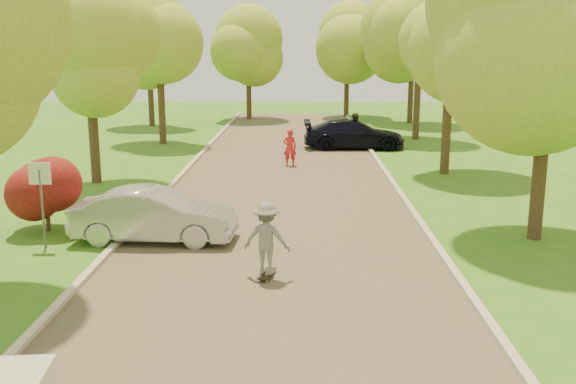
# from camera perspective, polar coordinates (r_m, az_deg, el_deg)

# --- Properties ---
(ground) EXTENTS (100.00, 100.00, 0.00)m
(ground) POSITION_cam_1_polar(r_m,az_deg,el_deg) (12.39, -1.87, -10.68)
(ground) COLOR #30701A
(ground) RESTS_ON ground
(road) EXTENTS (8.00, 60.00, 0.01)m
(road) POSITION_cam_1_polar(r_m,az_deg,el_deg) (19.98, -0.70, -1.55)
(road) COLOR #4C4438
(road) RESTS_ON ground
(curb_left) EXTENTS (0.18, 60.00, 0.12)m
(curb_left) POSITION_cam_1_polar(r_m,az_deg,el_deg) (20.50, -12.10, -1.32)
(curb_left) COLOR #B2AD9E
(curb_left) RESTS_ON ground
(curb_right) EXTENTS (0.18, 60.00, 0.12)m
(curb_right) POSITION_cam_1_polar(r_m,az_deg,el_deg) (20.25, 10.83, -1.43)
(curb_right) COLOR #B2AD9E
(curb_right) RESTS_ON ground
(street_sign) EXTENTS (0.55, 0.06, 2.17)m
(street_sign) POSITION_cam_1_polar(r_m,az_deg,el_deg) (16.98, -21.13, 0.44)
(street_sign) COLOR #59595E
(street_sign) RESTS_ON ground
(red_shrub) EXTENTS (1.70, 1.70, 1.95)m
(red_shrub) POSITION_cam_1_polar(r_m,az_deg,el_deg) (18.62, -20.74, 0.01)
(red_shrub) COLOR #382619
(red_shrub) RESTS_ON ground
(tree_l_midb) EXTENTS (4.30, 4.20, 6.62)m
(tree_l_midb) POSITION_cam_1_polar(r_m,az_deg,el_deg) (24.52, -16.89, 11.36)
(tree_l_midb) COLOR #382619
(tree_l_midb) RESTS_ON ground
(tree_l_far) EXTENTS (4.92, 4.80, 7.79)m
(tree_l_far) POSITION_cam_1_polar(r_m,az_deg,el_deg) (34.09, -11.07, 13.36)
(tree_l_far) COLOR #382619
(tree_l_far) RESTS_ON ground
(tree_r_mida) EXTENTS (5.13, 5.00, 7.95)m
(tree_r_mida) POSITION_cam_1_polar(r_m,az_deg,el_deg) (17.59, 23.16, 13.72)
(tree_r_mida) COLOR #382619
(tree_r_mida) RESTS_ON ground
(tree_r_midb) EXTENTS (4.51, 4.40, 7.01)m
(tree_r_midb) POSITION_cam_1_polar(r_m,az_deg,el_deg) (26.06, 14.70, 12.18)
(tree_r_midb) COLOR #382619
(tree_r_midb) RESTS_ON ground
(tree_r_far) EXTENTS (5.33, 5.20, 8.34)m
(tree_r_far) POSITION_cam_1_polar(r_m,az_deg,el_deg) (35.99, 12.04, 13.84)
(tree_r_far) COLOR #382619
(tree_r_far) RESTS_ON ground
(tree_bg_a) EXTENTS (5.12, 5.00, 7.72)m
(tree_bg_a) POSITION_cam_1_polar(r_m,az_deg,el_deg) (42.42, -12.01, 12.92)
(tree_bg_a) COLOR #382619
(tree_bg_a) RESTS_ON ground
(tree_bg_b) EXTENTS (5.12, 5.00, 7.95)m
(tree_bg_b) POSITION_cam_1_polar(r_m,az_deg,el_deg) (44.03, 11.34, 13.22)
(tree_bg_b) COLOR #382619
(tree_bg_b) RESTS_ON ground
(tree_bg_c) EXTENTS (4.92, 4.80, 7.33)m
(tree_bg_c) POSITION_cam_1_polar(r_m,az_deg,el_deg) (45.49, -3.28, 12.76)
(tree_bg_c) COLOR #382619
(tree_bg_c) RESTS_ON ground
(tree_bg_d) EXTENTS (5.12, 5.00, 7.72)m
(tree_bg_d) POSITION_cam_1_polar(r_m,az_deg,el_deg) (47.50, 5.59, 13.07)
(tree_bg_d) COLOR #382619
(tree_bg_d) RESTS_ON ground
(silver_sedan) EXTENTS (4.26, 1.69, 1.38)m
(silver_sedan) POSITION_cam_1_polar(r_m,az_deg,el_deg) (16.93, -11.79, -2.04)
(silver_sedan) COLOR #AAAAAE
(silver_sedan) RESTS_ON ground
(dark_sedan) EXTENTS (5.04, 2.11, 1.45)m
(dark_sedan) POSITION_cam_1_polar(r_m,az_deg,el_deg) (32.28, 5.88, 5.13)
(dark_sedan) COLOR black
(dark_sedan) RESTS_ON ground
(longboard) EXTENTS (0.40, 0.85, 0.10)m
(longboard) POSITION_cam_1_polar(r_m,az_deg,el_deg) (14.13, -1.88, -7.29)
(longboard) COLOR black
(longboard) RESTS_ON ground
(skateboarder) EXTENTS (1.14, 0.80, 1.60)m
(skateboarder) POSITION_cam_1_polar(r_m,az_deg,el_deg) (13.87, -1.91, -4.12)
(skateboarder) COLOR slate
(skateboarder) RESTS_ON longboard
(person_striped) EXTENTS (0.58, 0.40, 1.57)m
(person_striped) POSITION_cam_1_polar(r_m,az_deg,el_deg) (27.33, 0.16, 3.96)
(person_striped) COLOR red
(person_striped) RESTS_ON ground
(person_olive) EXTENTS (1.10, 1.07, 1.79)m
(person_olive) POSITION_cam_1_polar(r_m,az_deg,el_deg) (32.23, 5.90, 5.42)
(person_olive) COLOR #2A2E1B
(person_olive) RESTS_ON ground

